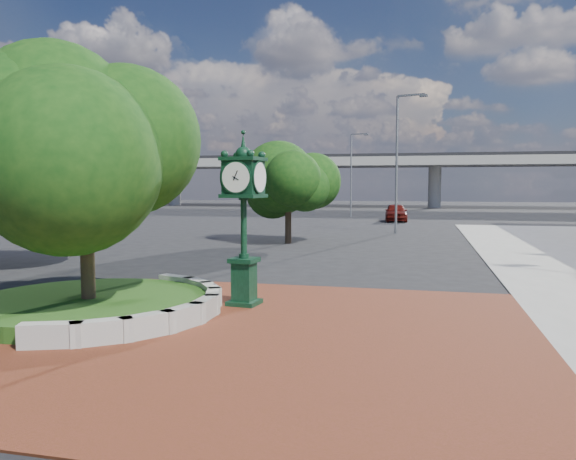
# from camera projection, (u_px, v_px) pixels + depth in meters

# --- Properties ---
(ground) EXTENTS (200.00, 200.00, 0.00)m
(ground) POSITION_uv_depth(u_px,v_px,m) (276.00, 324.00, 13.36)
(ground) COLOR black
(ground) RESTS_ON ground
(plaza) EXTENTS (12.00, 12.00, 0.04)m
(plaza) POSITION_uv_depth(u_px,v_px,m) (264.00, 334.00, 12.39)
(plaza) COLOR brown
(plaza) RESTS_ON ground
(planter_wall) EXTENTS (2.96, 6.77, 0.54)m
(planter_wall) POSITION_uv_depth(u_px,v_px,m) (171.00, 307.00, 13.97)
(planter_wall) COLOR #9E9B93
(planter_wall) RESTS_ON ground
(grass_bed) EXTENTS (6.10, 6.10, 0.40)m
(grass_bed) POSITION_uv_depth(u_px,v_px,m) (89.00, 306.00, 14.51)
(grass_bed) COLOR #1C4614
(grass_bed) RESTS_ON ground
(overpass) EXTENTS (90.00, 12.00, 7.50)m
(overpass) POSITION_uv_depth(u_px,v_px,m) (398.00, 162.00, 80.72)
(overpass) COLOR #9E9B93
(overpass) RESTS_ON ground
(tree_planter) EXTENTS (5.20, 5.20, 6.33)m
(tree_planter) POSITION_uv_depth(u_px,v_px,m) (85.00, 169.00, 14.22)
(tree_planter) COLOR #38281C
(tree_planter) RESTS_ON ground
(tree_street) EXTENTS (4.40, 4.40, 5.45)m
(tree_street) POSITION_uv_depth(u_px,v_px,m) (288.00, 186.00, 31.47)
(tree_street) COLOR #38281C
(tree_street) RESTS_ON ground
(post_clock) EXTENTS (1.08, 1.08, 4.70)m
(post_clock) POSITION_uv_depth(u_px,v_px,m) (244.00, 212.00, 15.19)
(post_clock) COLOR black
(post_clock) RESTS_ON ground
(parked_car) EXTENTS (2.25, 4.88, 1.62)m
(parked_car) POSITION_uv_depth(u_px,v_px,m) (396.00, 212.00, 50.55)
(parked_car) COLOR #56110C
(parked_car) RESTS_ON ground
(street_lamp_near) EXTENTS (2.04, 0.73, 9.28)m
(street_lamp_near) POSITION_uv_depth(u_px,v_px,m) (400.00, 153.00, 37.69)
(street_lamp_near) COLOR slate
(street_lamp_near) RESTS_ON ground
(street_lamp_far) EXTENTS (1.88, 0.57, 8.48)m
(street_lamp_far) POSITION_uv_depth(u_px,v_px,m) (353.00, 168.00, 57.30)
(street_lamp_far) COLOR slate
(street_lamp_far) RESTS_ON ground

